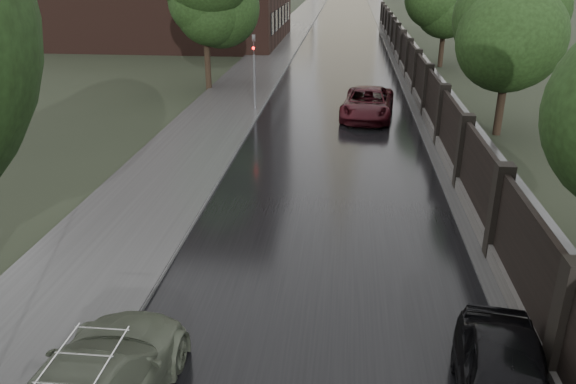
{
  "coord_description": "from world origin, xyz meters",
  "views": [
    {
      "loc": [
        0.46,
        -3.95,
        7.51
      ],
      "look_at": [
        -1.03,
        10.45,
        1.5
      ],
      "focal_mm": 35.0,
      "sensor_mm": 36.0,
      "label": 1
    }
  ],
  "objects": [
    {
      "name": "traffic_light",
      "position": [
        -4.3,
        24.99,
        2.4
      ],
      "size": [
        0.16,
        0.32,
        4.0
      ],
      "color": "#59595E",
      "rests_on": "ground"
    },
    {
      "name": "fence_right",
      "position": [
        4.6,
        32.01,
        1.01
      ],
      "size": [
        0.45,
        75.72,
        2.7
      ],
      "color": "#383533",
      "rests_on": "ground"
    },
    {
      "name": "car_right_far",
      "position": [
        1.6,
        24.43,
        0.74
      ],
      "size": [
        3.01,
        5.56,
        1.48
      ],
      "primitive_type": "imported",
      "rotation": [
        0.0,
        0.0,
        -0.11
      ],
      "color": "black",
      "rests_on": "ground"
    },
    {
      "name": "tree_left_far",
      "position": [
        -8.0,
        30.0,
        5.24
      ],
      "size": [
        4.25,
        4.25,
        7.39
      ],
      "color": "black",
      "rests_on": "ground"
    },
    {
      "name": "tree_right_b",
      "position": [
        7.5,
        22.0,
        4.95
      ],
      "size": [
        4.08,
        4.08,
        7.01
      ],
      "color": "black",
      "rests_on": "ground"
    }
  ]
}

